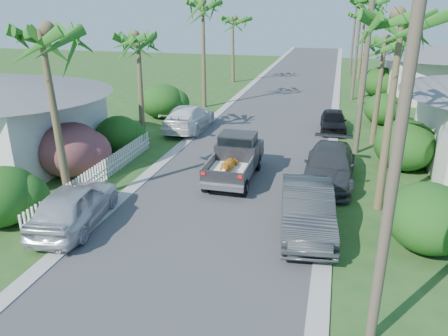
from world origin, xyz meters
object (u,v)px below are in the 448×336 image
(pickup_truck, at_px, (236,156))
(parked_car_rm, at_px, (329,166))
(parked_car_rn, at_px, (307,210))
(utility_pole_c, at_px, (357,45))
(parked_car_ln, at_px, (74,205))
(palm_r_a, at_px, (403,16))
(palm_r_b, at_px, (385,40))
(palm_r_d, at_px, (365,15))
(palm_l_d, at_px, (233,18))
(palm_r_c, at_px, (371,0))
(utility_pole_b, at_px, (365,70))
(palm_l_c, at_px, (203,3))
(utility_pole_d, at_px, (354,34))
(palm_l_b, at_px, (137,36))
(utility_pole_a, at_px, (395,166))
(parked_car_lf, at_px, (189,118))
(palm_l_a, at_px, (43,30))
(house_right_far, at_px, (443,75))
(parked_car_rf, at_px, (333,121))

(pickup_truck, height_order, parked_car_rm, pickup_truck)
(parked_car_rn, height_order, utility_pole_c, utility_pole_c)
(pickup_truck, xyz_separation_m, parked_car_ln, (-4.69, -6.42, -0.19))
(parked_car_rn, distance_m, parked_car_rm, 5.07)
(palm_r_a, bearing_deg, palm_r_b, 88.09)
(palm_r_d, bearing_deg, palm_r_a, -90.34)
(palm_r_b, distance_m, palm_r_d, 25.01)
(pickup_truck, relative_size, parked_car_rn, 0.99)
(palm_l_d, bearing_deg, palm_r_c, -32.21)
(utility_pole_b, bearing_deg, parked_car_ln, -132.11)
(utility_pole_c, bearing_deg, palm_l_c, -152.65)
(palm_l_d, relative_size, palm_r_b, 1.07)
(parked_car_ln, relative_size, palm_r_c, 0.51)
(palm_r_a, height_order, utility_pole_b, utility_pole_b)
(palm_r_c, bearing_deg, utility_pole_d, 92.02)
(parked_car_rm, relative_size, utility_pole_d, 0.62)
(palm_l_d, bearing_deg, palm_l_b, -90.78)
(utility_pole_c, xyz_separation_m, utility_pole_d, (0.00, 15.00, 0.00))
(utility_pole_a, bearing_deg, parked_car_lf, 121.65)
(palm_r_d, bearing_deg, palm_l_a, -108.94)
(palm_r_b, relative_size, house_right_far, 0.80)
(palm_l_a, bearing_deg, palm_l_b, 93.81)
(utility_pole_a, xyz_separation_m, utility_pole_b, (0.00, 15.00, 0.00))
(palm_r_c, height_order, utility_pole_d, palm_r_c)
(pickup_truck, height_order, palm_r_c, palm_r_c)
(parked_car_ln, relative_size, parked_car_lf, 0.86)
(parked_car_rm, xyz_separation_m, palm_r_b, (2.36, 6.76, 5.15))
(pickup_truck, xyz_separation_m, utility_pole_d, (5.71, 35.09, 3.59))
(parked_car_ln, distance_m, palm_r_b, 18.41)
(palm_r_d, bearing_deg, parked_car_rn, -94.51)
(parked_car_rm, bearing_deg, palm_r_d, 87.93)
(house_right_far, relative_size, utility_pole_b, 1.00)
(pickup_truck, height_order, parked_car_lf, pickup_truck)
(parked_car_ln, height_order, palm_r_b, palm_r_b)
(parked_car_rf, xyz_separation_m, palm_r_d, (2.27, 22.79, 6.05))
(parked_car_rf, height_order, utility_pole_d, utility_pole_d)
(palm_r_a, relative_size, utility_pole_b, 0.97)
(parked_car_rf, xyz_separation_m, palm_l_b, (-11.03, -5.21, 5.46))
(palm_r_b, xyz_separation_m, utility_pole_d, (-1.00, 28.00, -1.35))
(parked_car_rf, height_order, parked_car_lf, parked_car_lf)
(parked_car_rf, relative_size, palm_l_c, 0.44)
(palm_r_b, height_order, house_right_far, palm_r_b)
(palm_l_c, bearing_deg, palm_r_a, -52.45)
(pickup_truck, xyz_separation_m, utility_pole_b, (5.71, 5.09, 3.59))
(parked_car_lf, distance_m, palm_r_a, 16.00)
(palm_r_c, relative_size, palm_r_d, 1.17)
(palm_l_a, bearing_deg, parked_car_ln, -47.38)
(palm_l_b, height_order, house_right_far, palm_l_b)
(palm_r_c, relative_size, utility_pole_d, 1.04)
(palm_r_a, bearing_deg, palm_l_b, 155.39)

